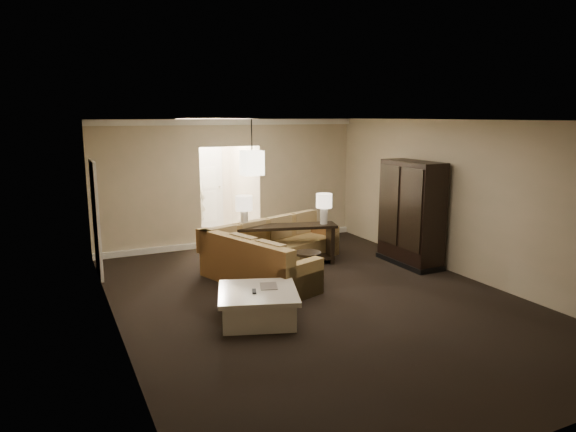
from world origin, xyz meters
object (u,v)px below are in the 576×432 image
sectional_sofa (272,253)px  console_table (285,241)px  person (193,196)px  drink_table (308,261)px  coffee_table (258,305)px  armoire (411,215)px

sectional_sofa → console_table: size_ratio=1.48×
sectional_sofa → person: bearing=76.9°
drink_table → console_table: bearing=83.0°
coffee_table → console_table: size_ratio=0.68×
console_table → drink_table: bearing=-81.8°
coffee_table → console_table: 2.85m
sectional_sofa → console_table: 0.54m
sectional_sofa → drink_table: sectional_sofa is taller
sectional_sofa → person: (-0.42, 3.91, 0.57)m
sectional_sofa → armoire: (2.63, -0.70, 0.62)m
sectional_sofa → armoire: size_ratio=1.52×
console_table → armoire: (2.22, -1.03, 0.50)m
armoire → drink_table: (-2.37, -0.24, -0.56)m
drink_table → armoire: bearing=5.8°
coffee_table → armoire: (3.76, 1.35, 0.74)m
coffee_table → person: (0.70, 5.96, 0.69)m
sectional_sofa → drink_table: size_ratio=5.36×
console_table → person: person is taller
console_table → drink_table: size_ratio=3.62×
drink_table → person: (-0.68, 4.86, 0.51)m
sectional_sofa → drink_table: bearing=-94.2°
sectional_sofa → coffee_table: (-1.13, -2.05, -0.12)m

